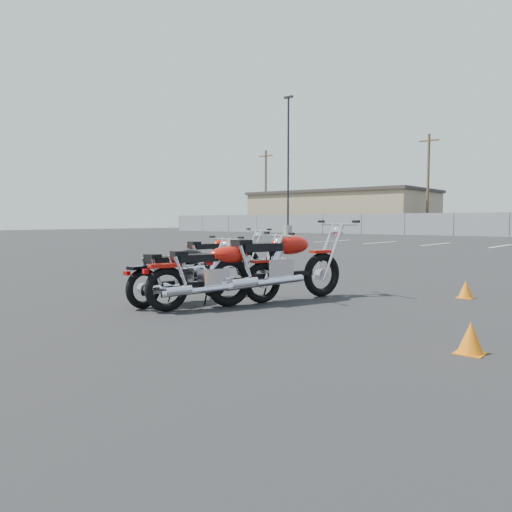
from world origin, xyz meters
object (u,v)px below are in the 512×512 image
Objects in this scene: motorcycle_front_red at (218,257)px; motorcycle_rear_red at (216,274)px; motorcycle_second_black at (181,273)px; motorcycle_third_red at (278,265)px.

motorcycle_front_red is 2.92m from motorcycle_rear_red.
motorcycle_rear_red is at bearing -46.71° from motorcycle_front_red.
motorcycle_front_red is at bearing 121.85° from motorcycle_second_black.
motorcycle_front_red reaches higher than motorcycle_rear_red.
motorcycle_front_red is 1.02× the size of motorcycle_rear_red.
motorcycle_second_black is 0.65m from motorcycle_rear_red.
motorcycle_third_red reaches higher than motorcycle_second_black.
motorcycle_rear_red is (-0.35, -0.93, -0.08)m from motorcycle_third_red.
motorcycle_second_black is at bearing -135.44° from motorcycle_third_red.
motorcycle_front_red reaches higher than motorcycle_second_black.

